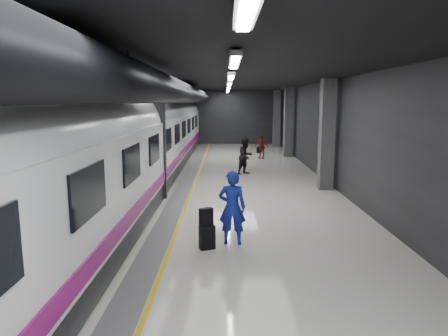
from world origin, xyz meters
TOP-DOWN VIEW (x-y plane):
  - ground at (0.00, 0.00)m, footprint 40.00×40.00m
  - platform_hall at (-0.29, 0.96)m, footprint 10.02×40.02m
  - train at (-3.25, -0.00)m, footprint 3.05×38.00m
  - traveler_main at (0.59, -4.50)m, footprint 0.72×0.50m
  - suitcase_main at (-0.03, -4.86)m, footprint 0.43×0.35m
  - shoulder_bag at (-0.05, -4.84)m, footprint 0.37×0.30m
  - traveler_far_a at (1.43, 5.43)m, footprint 1.12×1.11m
  - traveler_far_b at (2.73, 11.06)m, footprint 0.96×0.71m
  - suitcase_far at (2.82, 13.84)m, footprint 0.36×0.31m

SIDE VIEW (x-z plane):
  - ground at x=0.00m, z-range 0.00..0.00m
  - suitcase_far at x=2.82m, z-range 0.00..0.45m
  - suitcase_main at x=-0.03m, z-range 0.00..0.60m
  - traveler_far_b at x=2.73m, z-range 0.00..1.51m
  - shoulder_bag at x=-0.05m, z-range 0.60..1.03m
  - traveler_far_a at x=1.43m, z-range 0.00..1.82m
  - traveler_main at x=0.59m, z-range 0.00..1.90m
  - train at x=-3.25m, z-range 0.04..4.09m
  - platform_hall at x=-0.29m, z-range 1.28..5.79m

